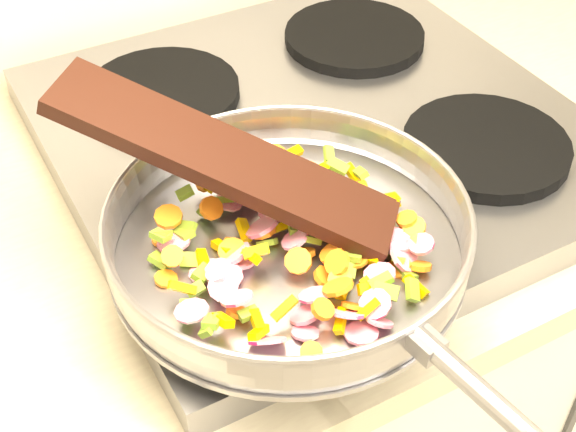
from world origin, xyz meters
TOP-DOWN VIEW (x-y plane):
  - cooktop at (-0.70, 1.67)m, footprint 0.60×0.60m
  - grate_fl at (-0.84, 1.52)m, footprint 0.19×0.19m
  - grate_fr at (-0.56, 1.52)m, footprint 0.19×0.19m
  - grate_bl at (-0.84, 1.81)m, footprint 0.19×0.19m
  - grate_br at (-0.56, 1.81)m, footprint 0.19×0.19m
  - saute_pan at (-0.84, 1.47)m, footprint 0.38×0.55m
  - vegetable_heap at (-0.83, 1.47)m, footprint 0.26×0.28m
  - wooden_spatula at (-0.87, 1.54)m, footprint 0.29×0.28m

SIDE VIEW (x-z plane):
  - cooktop at x=-0.70m, z-range 0.90..0.94m
  - grate_fl at x=-0.84m, z-range 0.94..0.96m
  - grate_fr at x=-0.56m, z-range 0.94..0.96m
  - grate_bl at x=-0.84m, z-range 0.94..0.96m
  - grate_br at x=-0.56m, z-range 0.94..0.96m
  - vegetable_heap at x=-0.83m, z-range 0.95..1.00m
  - saute_pan at x=-0.84m, z-range 0.96..1.01m
  - wooden_spatula at x=-0.87m, z-range 0.97..1.10m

